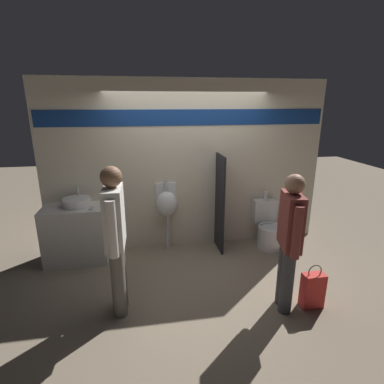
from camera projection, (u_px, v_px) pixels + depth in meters
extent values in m
plane|color=gray|center=(194.00, 260.00, 4.64)|extent=(16.00, 16.00, 0.00)
cube|color=beige|center=(187.00, 167.00, 4.82)|extent=(4.51, 0.06, 2.70)
cube|color=navy|center=(188.00, 117.00, 4.56)|extent=(4.42, 0.01, 0.24)
cube|color=silver|center=(76.00, 234.00, 4.52)|extent=(0.91, 0.52, 0.86)
cylinder|color=silver|center=(77.00, 202.00, 4.43)|extent=(0.40, 0.40, 0.12)
cylinder|color=silver|center=(78.00, 191.00, 4.53)|extent=(0.03, 0.03, 0.14)
cube|color=#B7B7BC|center=(91.00, 208.00, 4.34)|extent=(0.07, 0.14, 0.01)
cube|color=black|center=(220.00, 204.00, 4.80)|extent=(0.03, 0.49, 1.57)
cylinder|color=silver|center=(168.00, 232.00, 4.89)|extent=(0.04, 0.04, 0.61)
ellipsoid|color=silver|center=(167.00, 204.00, 4.75)|extent=(0.34, 0.27, 0.41)
cube|color=silver|center=(166.00, 198.00, 4.86)|extent=(0.33, 0.02, 0.51)
cylinder|color=silver|center=(166.00, 185.00, 4.76)|extent=(0.06, 0.06, 0.16)
cylinder|color=silver|center=(270.00, 238.00, 4.98)|extent=(0.40, 0.40, 0.36)
torus|color=silver|center=(270.00, 227.00, 4.93)|extent=(0.41, 0.41, 0.04)
cube|color=silver|center=(264.00, 211.00, 5.15)|extent=(0.39, 0.16, 0.39)
cylinder|color=silver|center=(266.00, 196.00, 5.05)|extent=(0.06, 0.06, 0.14)
cylinder|color=#666056|center=(118.00, 282.00, 3.33)|extent=(0.16, 0.16, 0.84)
cylinder|color=#666056|center=(120.00, 274.00, 3.49)|extent=(0.16, 0.16, 0.84)
cube|color=silver|center=(114.00, 217.00, 3.20)|extent=(0.20, 0.44, 0.66)
cylinder|color=silver|center=(112.00, 229.00, 2.97)|extent=(0.10, 0.10, 0.61)
cylinder|color=silver|center=(117.00, 212.00, 3.44)|extent=(0.10, 0.10, 0.61)
sphere|color=brown|center=(111.00, 177.00, 3.07)|extent=(0.23, 0.23, 0.23)
cylinder|color=#3D3D42|center=(287.00, 282.00, 3.39)|extent=(0.15, 0.15, 0.79)
cylinder|color=#3D3D42|center=(284.00, 274.00, 3.54)|extent=(0.15, 0.15, 0.79)
cube|color=brown|center=(291.00, 221.00, 3.26)|extent=(0.27, 0.44, 0.62)
cylinder|color=brown|center=(297.00, 233.00, 3.05)|extent=(0.10, 0.10, 0.57)
cylinder|color=brown|center=(285.00, 216.00, 3.50)|extent=(0.10, 0.10, 0.57)
sphere|color=#A87A5B|center=(295.00, 184.00, 3.14)|extent=(0.21, 0.21, 0.21)
cube|color=red|center=(312.00, 290.00, 3.53)|extent=(0.26, 0.14, 0.43)
torus|color=#4C4742|center=(315.00, 271.00, 3.46)|extent=(0.17, 0.01, 0.17)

